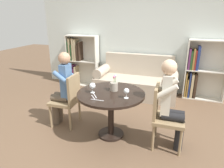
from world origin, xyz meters
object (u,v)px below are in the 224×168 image
(person_right, at_px, (172,103))
(wine_glass_right, at_px, (126,91))
(bookshelf_right, at_px, (200,71))
(chair_right, at_px, (164,114))
(couch, at_px, (136,82))
(wine_glass_left, at_px, (92,86))
(flower_vase, at_px, (114,86))
(chair_left, at_px, (68,98))
(bookshelf_left, at_px, (79,60))
(person_left, at_px, (63,88))

(person_right, relative_size, wine_glass_right, 8.87)
(bookshelf_right, height_order, chair_right, bookshelf_right)
(chair_right, bearing_deg, person_right, -89.37)
(bookshelf_right, height_order, wine_glass_right, bookshelf_right)
(couch, relative_size, wine_glass_left, 12.17)
(flower_vase, bearing_deg, chair_right, -7.63)
(couch, distance_m, wine_glass_left, 1.95)
(chair_left, xyz_separation_m, wine_glass_left, (0.52, -0.16, 0.32))
(couch, relative_size, flower_vase, 7.62)
(chair_left, distance_m, chair_right, 1.55)
(person_right, relative_size, flower_vase, 5.21)
(bookshelf_left, distance_m, chair_right, 3.13)
(bookshelf_right, distance_m, person_left, 2.98)
(couch, distance_m, person_left, 1.95)
(person_right, distance_m, wine_glass_left, 1.13)
(wine_glass_left, xyz_separation_m, wine_glass_right, (0.52, -0.03, -0.00))
(couch, distance_m, wine_glass_right, 1.98)
(couch, distance_m, bookshelf_left, 1.65)
(wine_glass_left, bearing_deg, flower_vase, 34.34)
(bookshelf_right, distance_m, chair_left, 2.91)
(wine_glass_right, xyz_separation_m, flower_vase, (-0.25, 0.22, -0.02))
(wine_glass_right, bearing_deg, chair_left, 169.65)
(flower_vase, bearing_deg, wine_glass_left, -145.66)
(chair_left, bearing_deg, wine_glass_right, 77.45)
(bookshelf_left, relative_size, person_right, 1.03)
(chair_left, bearing_deg, flower_vase, 89.91)
(person_left, height_order, wine_glass_left, person_left)
(wine_glass_left, bearing_deg, bookshelf_right, 52.92)
(chair_right, bearing_deg, wine_glass_right, 101.96)
(chair_right, distance_m, wine_glass_right, 0.62)
(person_left, xyz_separation_m, person_right, (1.73, -0.06, 0.01))
(person_left, bearing_deg, wine_glass_right, 78.54)
(bookshelf_right, relative_size, chair_right, 1.46)
(bookshelf_right, relative_size, flower_vase, 5.38)
(wine_glass_left, bearing_deg, chair_right, 4.58)
(person_right, xyz_separation_m, flower_vase, (-0.85, 0.10, 0.12))
(couch, height_order, wine_glass_right, couch)
(bookshelf_right, bearing_deg, couch, -168.83)
(bookshelf_right, relative_size, person_right, 1.03)
(chair_left, xyz_separation_m, person_right, (1.64, -0.07, 0.18))
(couch, height_order, bookshelf_right, bookshelf_right)
(couch, height_order, chair_right, couch)
(chair_left, relative_size, chair_right, 1.00)
(couch, height_order, wine_glass_left, couch)
(person_left, xyz_separation_m, wine_glass_left, (0.61, -0.15, 0.16))
(bookshelf_right, xyz_separation_m, person_left, (-2.22, -1.98, 0.04))
(person_left, height_order, person_right, person_right)
(bookshelf_right, bearing_deg, person_left, -138.24)
(wine_glass_right, relative_size, flower_vase, 0.59)
(couch, bearing_deg, chair_left, -114.40)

